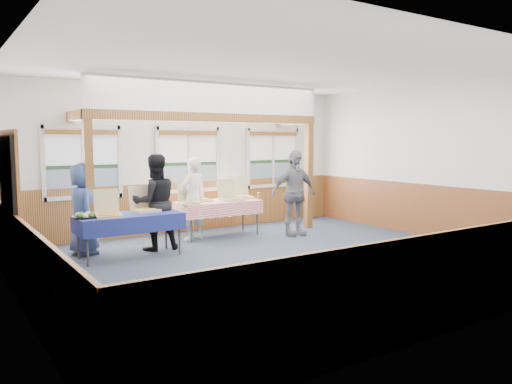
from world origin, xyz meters
TOP-DOWN VIEW (x-y plane):
  - floor at (0.00, 0.00)m, footprint 8.00×8.00m
  - ceiling at (0.00, 0.00)m, footprint 8.00×8.00m
  - wall_back at (0.00, 3.50)m, footprint 8.00×0.00m
  - wall_front at (0.00, -3.50)m, footprint 8.00×0.00m
  - wall_left at (-4.00, 0.00)m, footprint 0.00×8.00m
  - wall_right at (4.00, 0.00)m, footprint 0.00×8.00m
  - wainscot_back at (0.00, 3.48)m, footprint 7.98×0.05m
  - wainscot_front at (0.00, -3.48)m, footprint 7.98×0.05m
  - wainscot_left at (-3.98, 0.00)m, footprint 0.05×6.98m
  - wainscot_right at (3.98, 0.00)m, footprint 0.05×6.98m
  - cased_opening at (-3.96, 0.90)m, footprint 0.06×1.30m
  - window_left at (-2.30, 3.46)m, footprint 1.56×0.10m
  - window_mid at (0.00, 3.46)m, footprint 1.56×0.10m
  - window_right at (2.30, 3.46)m, footprint 1.56×0.10m
  - post_left at (-2.50, 2.30)m, footprint 0.15×0.15m
  - post_right at (2.50, 2.30)m, footprint 0.15×0.15m
  - cross_beam at (0.00, 2.30)m, footprint 5.15×0.18m
  - table_left at (-1.98, 1.72)m, footprint 1.86×0.96m
  - table_right at (0.23, 2.51)m, footprint 1.77×0.82m
  - pizza_box_a at (-2.38, 1.62)m, footprint 0.48×0.56m
  - pizza_box_b at (-1.64, 1.89)m, footprint 0.45×0.54m
  - pizza_box_c at (-0.51, 2.41)m, footprint 0.46×0.52m
  - pizza_box_d at (-0.12, 2.70)m, footprint 0.40×0.48m
  - pizza_box_e at (0.48, 2.44)m, footprint 0.41×0.50m
  - pizza_box_f at (0.89, 2.65)m, footprint 0.55×0.61m
  - veggie_tray at (-2.73, 1.72)m, footprint 0.42×0.42m
  - drink_glass at (1.08, 2.26)m, footprint 0.07×0.07m
  - woman_white at (-0.38, 2.50)m, footprint 0.72×0.59m
  - woman_black at (-1.39, 2.02)m, footprint 0.92×0.75m
  - man_blue at (-2.58, 2.41)m, footprint 0.58×0.84m
  - person_grey at (1.63, 1.73)m, footprint 1.10×0.53m

SIDE VIEW (x-z plane):
  - floor at x=0.00m, z-range 0.00..0.00m
  - wainscot_back at x=0.00m, z-range 0.00..1.10m
  - wainscot_front at x=0.00m, z-range 0.00..1.10m
  - wainscot_left at x=-3.98m, z-range 0.00..1.10m
  - wainscot_right at x=3.98m, z-range 0.00..1.10m
  - table_right at x=0.23m, z-range 0.32..1.08m
  - table_left at x=-1.98m, z-range 0.32..1.08m
  - veggie_tray at x=-2.73m, z-range 0.74..0.84m
  - pizza_box_c at x=-0.51m, z-range 0.62..1.02m
  - man_blue at x=-2.58m, z-range 0.00..1.64m
  - pizza_box_d at x=-0.12m, z-range 0.61..1.04m
  - pizza_box_e at x=0.48m, z-range 0.60..1.05m
  - pizza_box_a at x=-2.38m, z-range 0.60..1.05m
  - pizza_box_b at x=-1.64m, z-range 0.60..1.05m
  - pizza_box_f at x=0.89m, z-range 0.59..1.06m
  - drink_glass at x=1.08m, z-range 0.76..0.91m
  - woman_white at x=-0.38m, z-range 0.00..1.69m
  - woman_black at x=-1.39m, z-range 0.00..1.78m
  - person_grey at x=1.63m, z-range 0.00..1.82m
  - cased_opening at x=-3.96m, z-range 0.00..2.10m
  - post_left at x=-2.50m, z-range 0.00..2.40m
  - post_right at x=2.50m, z-range 0.00..2.40m
  - wall_back at x=0.00m, z-range -2.40..5.60m
  - wall_front at x=0.00m, z-range -2.40..5.60m
  - wall_left at x=-4.00m, z-range -2.40..5.60m
  - wall_right at x=4.00m, z-range -2.40..5.60m
  - window_left at x=-2.30m, z-range 0.95..2.41m
  - window_mid at x=0.00m, z-range 0.95..2.41m
  - window_right at x=2.30m, z-range 0.95..2.41m
  - cross_beam at x=0.00m, z-range 2.40..2.58m
  - ceiling at x=0.00m, z-range 3.20..3.20m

